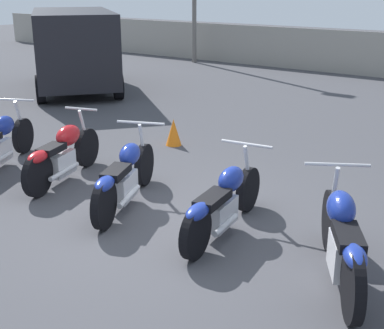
% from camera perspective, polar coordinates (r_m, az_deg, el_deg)
% --- Properties ---
extents(ground_plane, '(60.00, 60.00, 0.00)m').
position_cam_1_polar(ground_plane, '(6.63, -2.96, -6.62)').
color(ground_plane, '#424247').
extents(motorcycle_slot_1, '(0.81, 1.94, 0.99)m').
position_cam_1_polar(motorcycle_slot_1, '(8.20, -13.66, 1.11)').
color(motorcycle_slot_1, black).
rests_on(motorcycle_slot_1, ground_plane).
extents(motorcycle_slot_2, '(1.05, 2.02, 0.99)m').
position_cam_1_polar(motorcycle_slot_2, '(7.13, -7.20, -1.31)').
color(motorcycle_slot_2, black).
rests_on(motorcycle_slot_2, ground_plane).
extents(motorcycle_slot_3, '(0.68, 2.04, 0.95)m').
position_cam_1_polar(motorcycle_slot_3, '(6.30, 3.31, -4.05)').
color(motorcycle_slot_3, black).
rests_on(motorcycle_slot_3, ground_plane).
extents(motorcycle_slot_4, '(1.17, 1.83, 1.04)m').
position_cam_1_polar(motorcycle_slot_4, '(5.49, 15.72, -7.72)').
color(motorcycle_slot_4, black).
rests_on(motorcycle_slot_4, ground_plane).
extents(parked_van, '(4.70, 4.34, 2.13)m').
position_cam_1_polar(parked_van, '(15.32, -12.45, 12.19)').
color(parked_van, black).
rests_on(parked_van, ground_plane).
extents(traffic_cone_far, '(0.29, 0.29, 0.49)m').
position_cam_1_polar(traffic_cone_far, '(9.82, -1.98, 3.46)').
color(traffic_cone_far, orange).
rests_on(traffic_cone_far, ground_plane).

